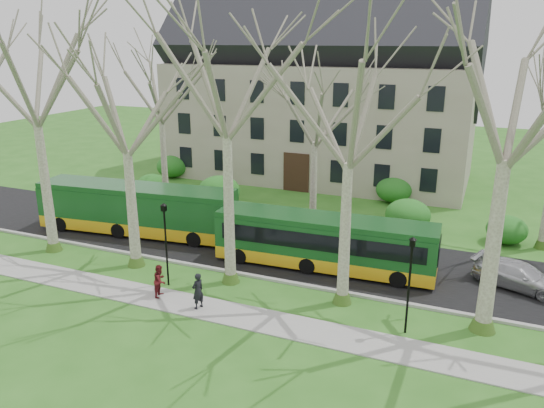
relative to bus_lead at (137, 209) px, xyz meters
The scene contains 14 objects.
ground 13.01m from the bus_lead, 21.24° to the right, with size 120.00×120.00×0.00m, color #2B631C.
sidewalk 14.10m from the bus_lead, 30.82° to the right, with size 70.00×2.00×0.06m, color gray.
road 12.17m from the bus_lead, ahead, with size 80.00×8.00×0.06m, color black.
curb 12.54m from the bus_lead, 14.79° to the right, with size 80.00×0.25×0.14m, color #A5A39E.
building 21.23m from the bus_lead, 72.68° to the left, with size 26.50×12.20×16.00m.
tree_row_verge 13.86m from the bus_lead, 19.99° to the right, with size 49.00×7.00×14.00m.
tree_row_far 13.15m from the bus_lead, 30.61° to the left, with size 33.00×7.00×12.00m.
lamp_row 13.33m from the bus_lead, 25.26° to the right, with size 36.22×0.22×4.30m.
hedges 11.90m from the bus_lead, 51.72° to the left, with size 30.60×8.60×2.00m.
bus_lead is the anchor object (origin of this frame).
bus_follow 12.76m from the bus_lead, ahead, with size 11.95×2.49×2.99m, color #14491C, non-canonical shape.
sedan 22.63m from the bus_lead, ahead, with size 1.84×4.52×1.31m, color #AFB0B4.
pedestrian_a 11.42m from the bus_lead, 39.86° to the right, with size 0.64×0.42×1.76m, color black.
pedestrian_b 9.50m from the bus_lead, 47.19° to the right, with size 0.79×0.61×1.62m, color #571418.
Camera 1 is at (8.48, -21.79, 12.11)m, focal length 35.00 mm.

